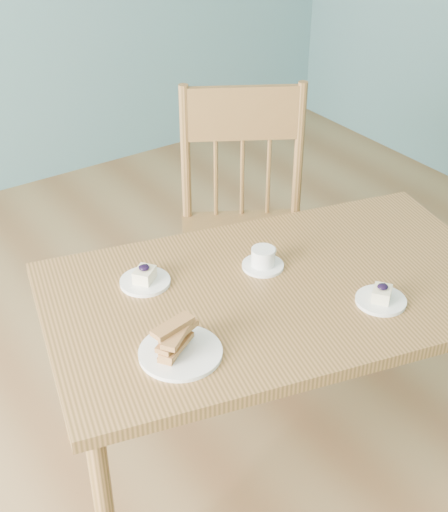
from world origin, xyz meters
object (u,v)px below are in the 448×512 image
(cheesecake_plate_near, at_px, (381,298))
(dining_table, at_px, (277,307))
(cheesecake_plate_far, at_px, (145,279))
(dining_chair, at_px, (245,228))
(biscotti_plate, at_px, (180,344))
(coffee_cup, at_px, (263,259))

(cheesecake_plate_near, bearing_deg, dining_table, 131.38)
(cheesecake_plate_far, bearing_deg, cheesecake_plate_near, -42.13)
(dining_table, height_order, cheesecake_plate_far, cheesecake_plate_far)
(dining_chair, bearing_deg, cheesecake_plate_near, -67.24)
(dining_table, bearing_deg, cheesecake_plate_far, 156.58)
(biscotti_plate, bearing_deg, cheesecake_plate_near, -12.32)
(biscotti_plate, bearing_deg, cheesecake_plate_far, 76.46)
(dining_chair, height_order, cheesecake_plate_far, dining_chair)
(cheesecake_plate_near, height_order, biscotti_plate, biscotti_plate)
(cheesecake_plate_near, bearing_deg, coffee_cup, 116.64)
(dining_chair, relative_size, biscotti_plate, 4.87)
(dining_table, bearing_deg, biscotti_plate, -152.61)
(coffee_cup, bearing_deg, dining_chair, 49.46)
(dining_table, height_order, cheesecake_plate_near, cheesecake_plate_near)
(cheesecake_plate_near, xyz_separation_m, cheesecake_plate_far, (-0.49, 0.44, 0.00))
(dining_chair, bearing_deg, cheesecake_plate_far, -120.70)
(cheesecake_plate_far, relative_size, biscotti_plate, 0.69)
(dining_chair, relative_size, coffee_cup, 8.27)
(cheesecake_plate_far, distance_m, coffee_cup, 0.35)
(dining_table, height_order, coffee_cup, coffee_cup)
(coffee_cup, bearing_deg, dining_table, -114.99)
(dining_table, relative_size, coffee_cup, 11.70)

